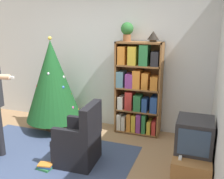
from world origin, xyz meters
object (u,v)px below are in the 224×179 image
(potted_plant, at_px, (127,30))
(table_lamp, at_px, (153,36))
(christmas_tree, at_px, (52,81))
(television, at_px, (194,135))
(bookshelf, at_px, (138,90))
(armchair, at_px, (80,143))

(potted_plant, xyz_separation_m, table_lamp, (0.46, -0.00, -0.09))
(potted_plant, distance_m, table_lamp, 0.47)
(christmas_tree, bearing_deg, television, -18.21)
(christmas_tree, bearing_deg, table_lamp, 12.67)
(television, height_order, potted_plant, potted_plant)
(christmas_tree, height_order, table_lamp, table_lamp)
(bookshelf, distance_m, potted_plant, 1.08)
(christmas_tree, relative_size, table_lamp, 8.89)
(bookshelf, height_order, christmas_tree, christmas_tree)
(television, height_order, table_lamp, table_lamp)
(television, bearing_deg, bookshelf, 130.11)
(television, xyz_separation_m, potted_plant, (-1.27, 1.25, 1.23))
(television, bearing_deg, table_lamp, 122.82)
(potted_plant, bearing_deg, armchair, -102.22)
(armchair, bearing_deg, christmas_tree, -135.79)
(bookshelf, relative_size, armchair, 1.84)
(christmas_tree, height_order, potted_plant, potted_plant)
(television, xyz_separation_m, table_lamp, (-0.81, 1.25, 1.14))
(armchair, xyz_separation_m, table_lamp, (0.75, 1.34, 1.47))
(armchair, distance_m, potted_plant, 2.08)
(bookshelf, xyz_separation_m, christmas_tree, (-1.54, -0.39, 0.13))
(bookshelf, xyz_separation_m, potted_plant, (-0.22, 0.01, 1.05))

